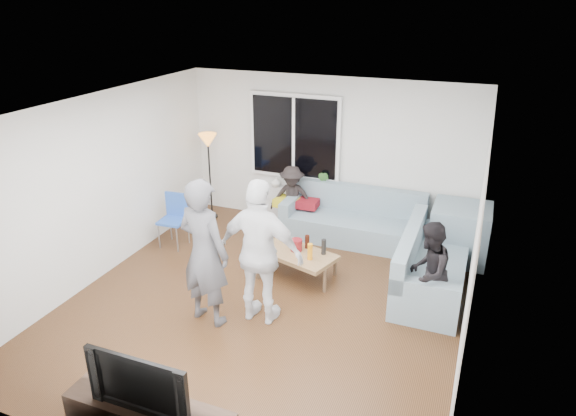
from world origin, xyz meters
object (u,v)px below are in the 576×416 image
at_px(spectator_back, 292,198).
at_px(spectator_right, 428,272).
at_px(player_left, 204,253).
at_px(side_chair, 173,221).
at_px(sofa_back_section, 352,216).
at_px(sofa_right_section, 433,262).
at_px(floor_lamp, 210,177).
at_px(player_right, 261,253).
at_px(coffee_table, 297,265).
at_px(television, 144,378).

bearing_deg(spectator_back, spectator_right, -48.74).
bearing_deg(player_left, side_chair, -35.81).
height_order(sofa_back_section, side_chair, side_chair).
bearing_deg(sofa_right_section, spectator_back, 65.48).
relative_size(floor_lamp, spectator_right, 1.19).
bearing_deg(spectator_back, sofa_back_section, -13.71).
height_order(sofa_back_section, spectator_right, spectator_right).
bearing_deg(side_chair, floor_lamp, 86.19).
bearing_deg(player_right, side_chair, -30.92).
height_order(sofa_back_section, coffee_table, sofa_back_section).
bearing_deg(sofa_right_section, player_right, 128.17).
bearing_deg(sofa_back_section, spectator_back, 178.41).
distance_m(sofa_back_section, floor_lamp, 2.66).
height_order(floor_lamp, spectator_right, floor_lamp).
bearing_deg(side_chair, spectator_back, 36.06).
height_order(player_right, television, player_right).
bearing_deg(side_chair, sofa_back_section, 21.90).
distance_m(sofa_right_section, side_chair, 4.07).
xyz_separation_m(side_chair, player_left, (1.54, -1.61, 0.51)).
height_order(sofa_right_section, player_right, player_right).
bearing_deg(sofa_back_section, spectator_right, -52.00).
distance_m(sofa_back_section, side_chair, 2.92).
bearing_deg(floor_lamp, coffee_table, -33.40).
relative_size(player_left, player_right, 1.01).
relative_size(sofa_right_section, coffee_table, 1.82).
relative_size(floor_lamp, television, 1.55).
height_order(sofa_right_section, player_left, player_left).
bearing_deg(player_left, sofa_right_section, -134.83).
bearing_deg(television, sofa_back_section, 82.75).
height_order(coffee_table, player_left, player_left).
relative_size(coffee_table, television, 1.09).
xyz_separation_m(side_chair, spectator_back, (1.55, 1.30, 0.14)).
xyz_separation_m(sofa_right_section, player_left, (-2.53, -1.76, 0.52)).
distance_m(player_right, spectator_back, 2.74).
height_order(side_chair, spectator_back, spectator_back).
bearing_deg(television, floor_lamp, 113.09).
xyz_separation_m(floor_lamp, spectator_back, (1.55, 0.05, -0.21)).
xyz_separation_m(sofa_back_section, coffee_table, (-0.42, -1.48, -0.22)).
bearing_deg(coffee_table, floor_lamp, 146.60).
bearing_deg(spectator_back, side_chair, -152.25).
xyz_separation_m(sofa_back_section, player_right, (-0.47, -2.62, 0.51)).
height_order(side_chair, player_left, player_left).
distance_m(spectator_right, spectator_back, 3.14).
bearing_deg(floor_lamp, sofa_back_section, 0.45).
height_order(coffee_table, television, television).
bearing_deg(side_chair, player_left, -50.00).
bearing_deg(side_chair, spectator_right, -11.83).
bearing_deg(television, coffee_table, 86.69).
height_order(player_right, spectator_right, player_right).
distance_m(coffee_table, player_right, 1.35).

